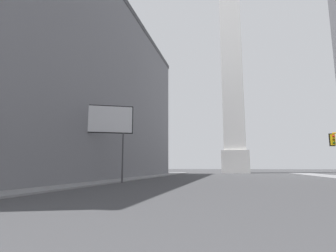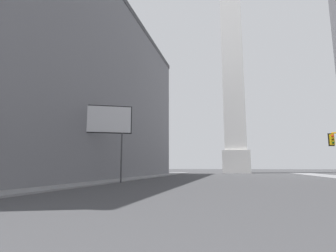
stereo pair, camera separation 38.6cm
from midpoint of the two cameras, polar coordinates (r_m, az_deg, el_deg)
name	(u,v)px [view 1 (the left image)]	position (r m, az deg, el deg)	size (l,w,h in m)	color
sidewalk_left	(102,181)	(32.62, -14.50, -11.57)	(5.00, 92.78, 0.15)	gray
building_left	(69,88)	(44.80, -21.04, 7.78)	(18.68, 58.40, 28.27)	slate
obelisk	(231,47)	(86.28, 13.40, 16.31)	(7.59, 7.59, 79.33)	silver
billboard_sign	(104,121)	(30.67, -14.21, 1.09)	(6.06, 3.01, 8.76)	#3F3F42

